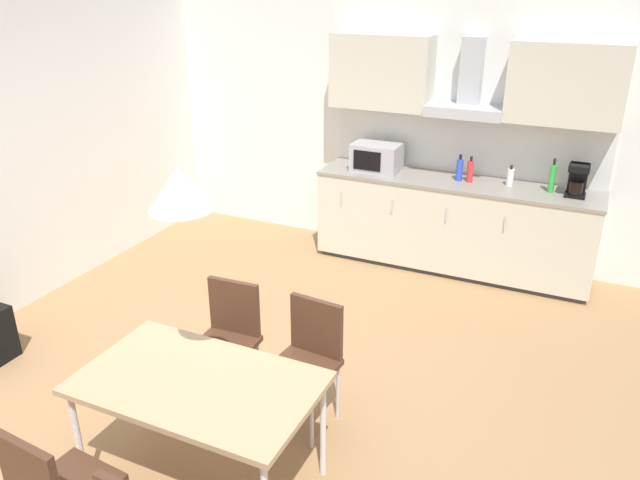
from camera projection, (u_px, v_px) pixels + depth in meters
ground_plane at (241, 387)px, 4.61m from camera, size 7.28×8.85×0.02m
wall_back at (384, 123)px, 6.57m from camera, size 5.82×0.10×2.69m
kitchen_counter at (452, 224)px, 6.29m from camera, size 2.75×0.63×0.93m
backsplash_tile at (466, 145)px, 6.23m from camera, size 2.73×0.02×0.57m
upper_wall_cabinets at (469, 79)px, 5.83m from camera, size 2.73×0.40×0.72m
microwave at (377, 157)px, 6.37m from camera, size 0.48×0.35×0.28m
coffee_maker at (578, 180)px, 5.64m from camera, size 0.18×0.19×0.30m
bottle_green at (552, 178)px, 5.73m from camera, size 0.06×0.06×0.32m
bottle_blue at (460, 169)px, 6.07m from camera, size 0.07×0.07×0.26m
bottle_white at (510, 177)px, 5.93m from camera, size 0.06×0.06×0.20m
bottle_red at (470, 171)px, 6.03m from camera, size 0.06×0.06×0.25m
dining_table at (198, 388)px, 3.49m from camera, size 1.35×0.81×0.73m
chair_far_right at (309, 351)px, 4.08m from camera, size 0.44×0.44×0.87m
chair_far_left at (229, 330)px, 4.32m from camera, size 0.42×0.42×0.87m
pendant_lamp at (179, 188)px, 3.02m from camera, size 0.32×0.32×0.22m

